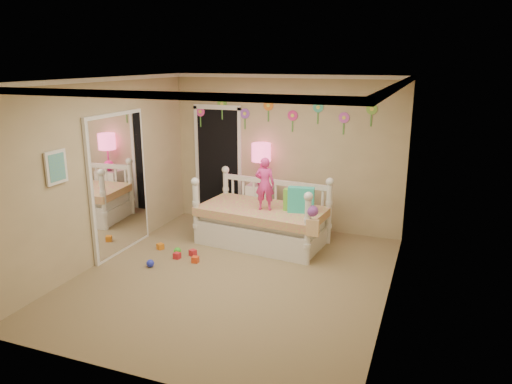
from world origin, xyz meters
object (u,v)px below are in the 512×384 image
at_px(nightstand, 261,206).
at_px(table_lamp, 261,158).
at_px(daybed, 262,211).
at_px(child, 265,184).

distance_m(nightstand, table_lamp, 0.85).
distance_m(daybed, child, 0.49).
bearing_deg(child, daybed, -64.15).
xyz_separation_m(daybed, nightstand, (-0.29, 0.72, -0.16)).
height_order(daybed, table_lamp, table_lamp).
bearing_deg(nightstand, daybed, -70.23).
height_order(child, table_lamp, table_lamp).
xyz_separation_m(daybed, child, (0.08, -0.11, 0.47)).
distance_m(daybed, nightstand, 0.79).
height_order(daybed, nightstand, daybed).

